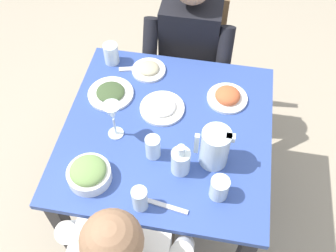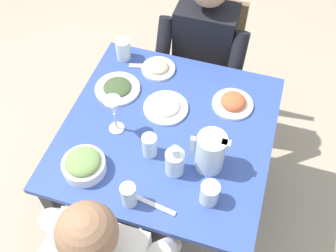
{
  "view_description": "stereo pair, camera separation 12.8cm",
  "coord_description": "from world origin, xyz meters",
  "px_view_note": "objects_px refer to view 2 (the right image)",
  "views": [
    {
      "loc": [
        -0.19,
        1.03,
        2.17
      ],
      "look_at": [
        -0.01,
        0.02,
        0.81
      ],
      "focal_mm": 41.59,
      "sensor_mm": 36.0,
      "label": 1
    },
    {
      "loc": [
        -0.31,
        1.0,
        2.17
      ],
      "look_at": [
        -0.01,
        0.02,
        0.81
      ],
      "focal_mm": 41.59,
      "sensor_mm": 36.0,
      "label": 2
    }
  ],
  "objects_px": {
    "plate_beans": "(158,68)",
    "water_glass_far_right": "(129,195)",
    "dining_table": "(168,144)",
    "chair_near": "(206,60)",
    "salad_bowl": "(84,164)",
    "water_glass_far_left": "(123,49)",
    "diner_near": "(199,65)",
    "water_pitcher": "(210,152)",
    "oil_carafe": "(175,163)",
    "plate_dolmas": "(117,88)",
    "wine_glass": "(113,109)",
    "water_glass_near_left": "(210,193)",
    "plate_rice_curry": "(233,102)",
    "plate_yoghurt": "(166,107)",
    "water_glass_center": "(150,145)"
  },
  "relations": [
    {
      "from": "plate_dolmas",
      "to": "water_glass_far_left",
      "type": "distance_m",
      "value": 0.23
    },
    {
      "from": "chair_near",
      "to": "water_glass_far_right",
      "type": "bearing_deg",
      "value": 87.67
    },
    {
      "from": "water_glass_near_left",
      "to": "plate_beans",
      "type": "bearing_deg",
      "value": -56.51
    },
    {
      "from": "plate_beans",
      "to": "water_glass_far_right",
      "type": "xyz_separation_m",
      "value": [
        -0.12,
        0.73,
        0.04
      ]
    },
    {
      "from": "plate_rice_curry",
      "to": "plate_dolmas",
      "type": "distance_m",
      "value": 0.56
    },
    {
      "from": "plate_yoghurt",
      "to": "chair_near",
      "type": "bearing_deg",
      "value": -94.69
    },
    {
      "from": "plate_rice_curry",
      "to": "dining_table",
      "type": "bearing_deg",
      "value": 41.73
    },
    {
      "from": "water_glass_far_right",
      "to": "water_glass_far_left",
      "type": "height_order",
      "value": "water_glass_far_right"
    },
    {
      "from": "water_glass_near_left",
      "to": "plate_rice_curry",
      "type": "bearing_deg",
      "value": -89.13
    },
    {
      "from": "diner_near",
      "to": "plate_rice_curry",
      "type": "relative_size",
      "value": 6.03
    },
    {
      "from": "plate_dolmas",
      "to": "wine_glass",
      "type": "relative_size",
      "value": 1.12
    },
    {
      "from": "salad_bowl",
      "to": "plate_rice_curry",
      "type": "bearing_deg",
      "value": -134.35
    },
    {
      "from": "dining_table",
      "to": "water_glass_near_left",
      "type": "relative_size",
      "value": 9.12
    },
    {
      "from": "plate_rice_curry",
      "to": "plate_dolmas",
      "type": "height_order",
      "value": "plate_rice_curry"
    },
    {
      "from": "plate_yoghurt",
      "to": "water_glass_far_right",
      "type": "height_order",
      "value": "water_glass_far_right"
    },
    {
      "from": "chair_near",
      "to": "water_glass_near_left",
      "type": "height_order",
      "value": "chair_near"
    },
    {
      "from": "salad_bowl",
      "to": "water_glass_far_left",
      "type": "relative_size",
      "value": 1.64
    },
    {
      "from": "water_glass_far_left",
      "to": "water_pitcher",
      "type": "bearing_deg",
      "value": 138.73
    },
    {
      "from": "wine_glass",
      "to": "plate_dolmas",
      "type": "bearing_deg",
      "value": -69.18
    },
    {
      "from": "dining_table",
      "to": "chair_near",
      "type": "height_order",
      "value": "chair_near"
    },
    {
      "from": "chair_near",
      "to": "water_glass_far_right",
      "type": "distance_m",
      "value": 1.2
    },
    {
      "from": "plate_beans",
      "to": "plate_yoghurt",
      "type": "bearing_deg",
      "value": 115.84
    },
    {
      "from": "plate_beans",
      "to": "plate_dolmas",
      "type": "height_order",
      "value": "plate_beans"
    },
    {
      "from": "water_glass_far_right",
      "to": "wine_glass",
      "type": "bearing_deg",
      "value": -60.15
    },
    {
      "from": "diner_near",
      "to": "salad_bowl",
      "type": "bearing_deg",
      "value": 72.29
    },
    {
      "from": "diner_near",
      "to": "oil_carafe",
      "type": "xyz_separation_m",
      "value": [
        -0.08,
        0.76,
        0.18
      ]
    },
    {
      "from": "chair_near",
      "to": "oil_carafe",
      "type": "distance_m",
      "value": 1.02
    },
    {
      "from": "plate_beans",
      "to": "water_glass_far_right",
      "type": "relative_size",
      "value": 1.51
    },
    {
      "from": "plate_yoghurt",
      "to": "water_glass_center",
      "type": "bearing_deg",
      "value": 91.96
    },
    {
      "from": "dining_table",
      "to": "plate_dolmas",
      "type": "distance_m",
      "value": 0.37
    },
    {
      "from": "chair_near",
      "to": "water_glass_center",
      "type": "xyz_separation_m",
      "value": [
        0.05,
        0.91,
        0.32
      ]
    },
    {
      "from": "dining_table",
      "to": "plate_beans",
      "type": "height_order",
      "value": "plate_beans"
    },
    {
      "from": "water_glass_center",
      "to": "water_pitcher",
      "type": "bearing_deg",
      "value": -176.29
    },
    {
      "from": "diner_near",
      "to": "plate_yoghurt",
      "type": "relative_size",
      "value": 5.55
    },
    {
      "from": "water_glass_near_left",
      "to": "oil_carafe",
      "type": "relative_size",
      "value": 0.62
    },
    {
      "from": "diner_near",
      "to": "plate_dolmas",
      "type": "bearing_deg",
      "value": 52.39
    },
    {
      "from": "water_glass_far_right",
      "to": "wine_glass",
      "type": "distance_m",
      "value": 0.38
    },
    {
      "from": "plate_beans",
      "to": "water_glass_far_left",
      "type": "distance_m",
      "value": 0.21
    },
    {
      "from": "salad_bowl",
      "to": "plate_dolmas",
      "type": "height_order",
      "value": "salad_bowl"
    },
    {
      "from": "water_glass_center",
      "to": "water_glass_near_left",
      "type": "bearing_deg",
      "value": 154.44
    },
    {
      "from": "plate_yoghurt",
      "to": "salad_bowl",
      "type": "bearing_deg",
      "value": 61.65
    },
    {
      "from": "chair_near",
      "to": "salad_bowl",
      "type": "xyz_separation_m",
      "value": [
        0.28,
        1.07,
        0.31
      ]
    },
    {
      "from": "water_pitcher",
      "to": "salad_bowl",
      "type": "height_order",
      "value": "water_pitcher"
    },
    {
      "from": "water_glass_near_left",
      "to": "oil_carafe",
      "type": "xyz_separation_m",
      "value": [
        0.17,
        -0.09,
        0.01
      ]
    },
    {
      "from": "diner_near",
      "to": "dining_table",
      "type": "bearing_deg",
      "value": 88.87
    },
    {
      "from": "water_pitcher",
      "to": "oil_carafe",
      "type": "xyz_separation_m",
      "value": [
        0.13,
        0.07,
        -0.04
      ]
    },
    {
      "from": "diner_near",
      "to": "water_pitcher",
      "type": "height_order",
      "value": "diner_near"
    },
    {
      "from": "salad_bowl",
      "to": "water_glass_near_left",
      "type": "height_order",
      "value": "water_glass_near_left"
    },
    {
      "from": "water_glass_near_left",
      "to": "chair_near",
      "type": "bearing_deg",
      "value": -76.73
    },
    {
      "from": "plate_beans",
      "to": "oil_carafe",
      "type": "height_order",
      "value": "oil_carafe"
    }
  ]
}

